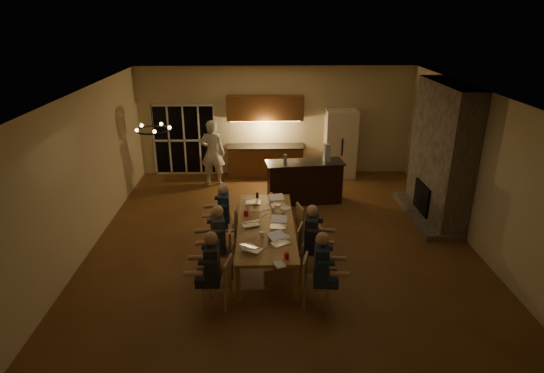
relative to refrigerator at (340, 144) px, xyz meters
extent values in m
plane|color=brown|center=(-1.90, -4.15, -1.00)|extent=(9.00, 9.00, 0.00)
cube|color=beige|center=(-1.90, 0.37, 0.60)|extent=(8.00, 0.04, 3.20)
cube|color=beige|center=(-5.92, -4.15, 0.60)|extent=(0.04, 9.00, 3.20)
cube|color=beige|center=(2.12, -4.15, 0.60)|extent=(0.04, 9.00, 3.20)
cube|color=white|center=(-1.90, -4.15, 2.22)|extent=(8.00, 9.00, 0.04)
cube|color=black|center=(-4.60, 0.32, 0.05)|extent=(1.86, 0.08, 2.10)
cube|color=#6D6056|center=(1.80, -2.95, 0.60)|extent=(0.58, 2.50, 3.20)
cube|color=#EEE3C7|center=(0.00, 0.00, 0.00)|extent=(0.90, 0.68, 2.00)
cube|color=#B08946|center=(-2.25, -4.80, -0.62)|extent=(1.10, 3.06, 0.75)
cube|color=black|center=(-1.22, -1.93, -0.46)|extent=(2.02, 0.88, 1.08)
imported|color=silver|center=(-3.69, -0.58, -0.07)|extent=(0.73, 0.53, 1.87)
torus|color=black|center=(-4.18, -5.17, 1.75)|extent=(0.60, 0.60, 0.03)
cylinder|color=white|center=(-2.33, -5.32, -0.20)|extent=(0.09, 0.09, 0.10)
cylinder|color=white|center=(-2.09, -4.20, -0.20)|extent=(0.08, 0.08, 0.10)
cylinder|color=white|center=(-2.62, -4.03, -0.20)|extent=(0.08, 0.08, 0.10)
cylinder|color=red|center=(-1.91, -6.14, -0.19)|extent=(0.08, 0.08, 0.12)
cylinder|color=red|center=(-2.65, -4.40, -0.19)|extent=(0.09, 0.09, 0.12)
cylinder|color=red|center=(-2.11, -3.48, -0.19)|extent=(0.08, 0.08, 0.12)
cylinder|color=#B2B2B7|center=(-2.19, -5.49, -0.19)|extent=(0.07, 0.07, 0.12)
cylinder|color=#3F0F0C|center=(-2.43, -3.44, -0.19)|extent=(0.06, 0.06, 0.12)
cylinder|color=#B2B2B7|center=(-1.90, -4.49, -0.19)|extent=(0.07, 0.07, 0.12)
cylinder|color=white|center=(-1.94, -5.36, -0.24)|extent=(0.24, 0.24, 0.02)
cylinder|color=white|center=(-2.58, -5.70, -0.24)|extent=(0.25, 0.25, 0.02)
cylinder|color=white|center=(-1.82, -4.04, -0.24)|extent=(0.24, 0.24, 0.02)
cube|color=white|center=(-2.05, -6.32, -0.24)|extent=(0.23, 0.27, 0.01)
cylinder|color=#99999E|center=(-1.73, -2.04, 0.20)|extent=(0.09, 0.09, 0.24)
cube|color=silver|center=(-0.68, -1.90, 0.31)|extent=(0.18, 0.18, 0.45)
camera|label=1|loc=(-2.33, -12.81, 3.67)|focal=30.00mm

